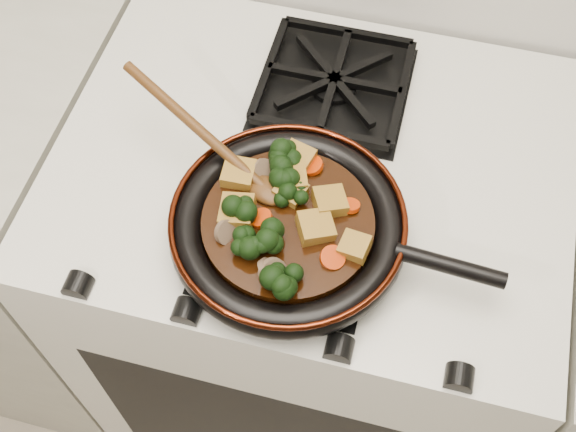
# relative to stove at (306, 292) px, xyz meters

# --- Properties ---
(stove) EXTENTS (0.76, 0.60, 0.90)m
(stove) POSITION_rel_stove_xyz_m (0.00, 0.00, 0.00)
(stove) COLOR beige
(stove) RESTS_ON ground
(burner_grate_front) EXTENTS (0.23, 0.23, 0.03)m
(burner_grate_front) POSITION_rel_stove_xyz_m (0.00, -0.14, 0.46)
(burner_grate_front) COLOR black
(burner_grate_front) RESTS_ON stove
(burner_grate_back) EXTENTS (0.23, 0.23, 0.03)m
(burner_grate_back) POSITION_rel_stove_xyz_m (0.00, 0.14, 0.46)
(burner_grate_back) COLOR black
(burner_grate_back) RESTS_ON stove
(skillet) EXTENTS (0.44, 0.31, 0.05)m
(skillet) POSITION_rel_stove_xyz_m (0.00, -0.15, 0.49)
(skillet) COLOR black
(skillet) RESTS_ON burner_grate_front
(braising_sauce) EXTENTS (0.23, 0.23, 0.02)m
(braising_sauce) POSITION_rel_stove_xyz_m (-0.00, -0.15, 0.50)
(braising_sauce) COLOR black
(braising_sauce) RESTS_ON skillet
(tofu_cube_0) EXTENTS (0.06, 0.06, 0.03)m
(tofu_cube_0) POSITION_rel_stove_xyz_m (-0.01, -0.09, 0.52)
(tofu_cube_0) COLOR olive
(tofu_cube_0) RESTS_ON braising_sauce
(tofu_cube_1) EXTENTS (0.06, 0.06, 0.03)m
(tofu_cube_1) POSITION_rel_stove_xyz_m (0.04, -0.15, 0.52)
(tofu_cube_1) COLOR olive
(tofu_cube_1) RESTS_ON braising_sauce
(tofu_cube_2) EXTENTS (0.06, 0.06, 0.03)m
(tofu_cube_2) POSITION_rel_stove_xyz_m (0.05, -0.11, 0.52)
(tofu_cube_2) COLOR olive
(tofu_cube_2) RESTS_ON braising_sauce
(tofu_cube_3) EXTENTS (0.05, 0.05, 0.03)m
(tofu_cube_3) POSITION_rel_stove_xyz_m (-0.01, -0.05, 0.52)
(tofu_cube_3) COLOR olive
(tofu_cube_3) RESTS_ON braising_sauce
(tofu_cube_4) EXTENTS (0.05, 0.05, 0.03)m
(tofu_cube_4) POSITION_rel_stove_xyz_m (-0.07, -0.15, 0.52)
(tofu_cube_4) COLOR olive
(tofu_cube_4) RESTS_ON braising_sauce
(tofu_cube_5) EXTENTS (0.05, 0.05, 0.03)m
(tofu_cube_5) POSITION_rel_stove_xyz_m (-0.01, -0.11, 0.52)
(tofu_cube_5) COLOR olive
(tofu_cube_5) RESTS_ON braising_sauce
(tofu_cube_6) EXTENTS (0.04, 0.04, 0.03)m
(tofu_cube_6) POSITION_rel_stove_xyz_m (-0.08, -0.10, 0.52)
(tofu_cube_6) COLOR olive
(tofu_cube_6) RESTS_ON braising_sauce
(tofu_cube_7) EXTENTS (0.04, 0.04, 0.02)m
(tofu_cube_7) POSITION_rel_stove_xyz_m (0.09, -0.17, 0.52)
(tofu_cube_7) COLOR olive
(tofu_cube_7) RESTS_ON braising_sauce
(broccoli_floret_0) EXTENTS (0.09, 0.08, 0.07)m
(broccoli_floret_0) POSITION_rel_stove_xyz_m (0.02, -0.24, 0.52)
(broccoli_floret_0) COLOR black
(broccoli_floret_0) RESTS_ON braising_sauce
(broccoli_floret_1) EXTENTS (0.09, 0.09, 0.07)m
(broccoli_floret_1) POSITION_rel_stove_xyz_m (-0.04, -0.20, 0.52)
(broccoli_floret_1) COLOR black
(broccoli_floret_1) RESTS_ON braising_sauce
(broccoli_floret_2) EXTENTS (0.08, 0.09, 0.06)m
(broccoli_floret_2) POSITION_rel_stove_xyz_m (-0.02, -0.09, 0.52)
(broccoli_floret_2) COLOR black
(broccoli_floret_2) RESTS_ON braising_sauce
(broccoli_floret_3) EXTENTS (0.07, 0.06, 0.05)m
(broccoli_floret_3) POSITION_rel_stove_xyz_m (-0.00, -0.11, 0.52)
(broccoli_floret_3) COLOR black
(broccoli_floret_3) RESTS_ON braising_sauce
(broccoli_floret_4) EXTENTS (0.08, 0.08, 0.06)m
(broccoli_floret_4) POSITION_rel_stove_xyz_m (-0.03, -0.07, 0.52)
(broccoli_floret_4) COLOR black
(broccoli_floret_4) RESTS_ON braising_sauce
(broccoli_floret_5) EXTENTS (0.07, 0.06, 0.06)m
(broccoli_floret_5) POSITION_rel_stove_xyz_m (-0.02, -0.08, 0.52)
(broccoli_floret_5) COLOR black
(broccoli_floret_5) RESTS_ON braising_sauce
(broccoli_floret_6) EXTENTS (0.08, 0.08, 0.08)m
(broccoli_floret_6) POSITION_rel_stove_xyz_m (-0.00, -0.19, 0.52)
(broccoli_floret_6) COLOR black
(broccoli_floret_6) RESTS_ON braising_sauce
(broccoli_floret_7) EXTENTS (0.08, 0.08, 0.06)m
(broccoli_floret_7) POSITION_rel_stove_xyz_m (-0.03, -0.06, 0.52)
(broccoli_floret_7) COLOR black
(broccoli_floret_7) RESTS_ON braising_sauce
(broccoli_floret_8) EXTENTS (0.08, 0.07, 0.06)m
(broccoli_floret_8) POSITION_rel_stove_xyz_m (-0.06, -0.16, 0.52)
(broccoli_floret_8) COLOR black
(broccoli_floret_8) RESTS_ON braising_sauce
(carrot_coin_0) EXTENTS (0.03, 0.03, 0.02)m
(carrot_coin_0) POSITION_rel_stove_xyz_m (0.07, -0.19, 0.51)
(carrot_coin_0) COLOR #BA2E05
(carrot_coin_0) RESTS_ON braising_sauce
(carrot_coin_1) EXTENTS (0.03, 0.03, 0.02)m
(carrot_coin_1) POSITION_rel_stove_xyz_m (-0.03, -0.15, 0.51)
(carrot_coin_1) COLOR #BA2E05
(carrot_coin_1) RESTS_ON braising_sauce
(carrot_coin_2) EXTENTS (0.03, 0.03, 0.02)m
(carrot_coin_2) POSITION_rel_stove_xyz_m (0.07, -0.11, 0.51)
(carrot_coin_2) COLOR #BA2E05
(carrot_coin_2) RESTS_ON braising_sauce
(carrot_coin_3) EXTENTS (0.03, 0.03, 0.02)m
(carrot_coin_3) POSITION_rel_stove_xyz_m (0.01, -0.06, 0.51)
(carrot_coin_3) COLOR #BA2E05
(carrot_coin_3) RESTS_ON braising_sauce
(carrot_coin_4) EXTENTS (0.03, 0.03, 0.02)m
(carrot_coin_4) POSITION_rel_stove_xyz_m (-0.01, -0.08, 0.51)
(carrot_coin_4) COLOR #BA2E05
(carrot_coin_4) RESTS_ON braising_sauce
(mushroom_slice_0) EXTENTS (0.04, 0.04, 0.03)m
(mushroom_slice_0) POSITION_rel_stove_xyz_m (-0.05, -0.08, 0.52)
(mushroom_slice_0) COLOR brown
(mushroom_slice_0) RESTS_ON braising_sauce
(mushroom_slice_1) EXTENTS (0.04, 0.04, 0.03)m
(mushroom_slice_1) POSITION_rel_stove_xyz_m (-0.00, -0.23, 0.52)
(mushroom_slice_1) COLOR brown
(mushroom_slice_1) RESTS_ON braising_sauce
(mushroom_slice_2) EXTENTS (0.04, 0.04, 0.03)m
(mushroom_slice_2) POSITION_rel_stove_xyz_m (-0.07, -0.19, 0.52)
(mushroom_slice_2) COLOR brown
(mushroom_slice_2) RESTS_ON braising_sauce
(mushroom_slice_3) EXTENTS (0.04, 0.05, 0.03)m
(mushroom_slice_3) POSITION_rel_stove_xyz_m (0.00, -0.23, 0.52)
(mushroom_slice_3) COLOR brown
(mushroom_slice_3) RESTS_ON braising_sauce
(wooden_spoon) EXTENTS (0.16, 0.10, 0.26)m
(wooden_spoon) POSITION_rel_stove_xyz_m (-0.11, -0.08, 0.53)
(wooden_spoon) COLOR #4D2C10
(wooden_spoon) RESTS_ON braising_sauce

